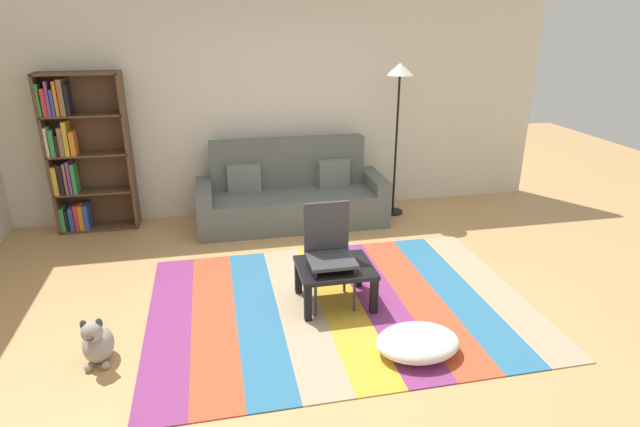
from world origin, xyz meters
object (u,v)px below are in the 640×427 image
(pouf, at_px, (418,342))
(couch, at_px, (291,196))
(coffee_table, at_px, (335,272))
(folding_chair, at_px, (329,245))
(dog, at_px, (97,342))
(bookshelf, at_px, (79,156))
(tv_remote, at_px, (348,263))
(standing_lamp, at_px, (399,90))

(pouf, bearing_deg, couch, 99.99)
(couch, height_order, coffee_table, couch)
(folding_chair, bearing_deg, dog, -123.13)
(bookshelf, bearing_deg, dog, -78.27)
(dog, relative_size, tv_remote, 2.65)
(tv_remote, distance_m, folding_chair, 0.23)
(couch, xyz_separation_m, folding_chair, (0.03, -1.94, 0.20))
(dog, bearing_deg, couch, 53.24)
(pouf, bearing_deg, folding_chair, 117.23)
(couch, distance_m, pouf, 2.92)
(couch, height_order, tv_remote, couch)
(dog, distance_m, folding_chair, 1.97)
(couch, bearing_deg, pouf, -80.01)
(pouf, xyz_separation_m, tv_remote, (-0.32, 0.87, 0.28))
(coffee_table, bearing_deg, folding_chair, 118.24)
(coffee_table, bearing_deg, bookshelf, 137.11)
(bookshelf, relative_size, pouf, 2.86)
(couch, distance_m, dog, 3.07)
(bookshelf, xyz_separation_m, tv_remote, (2.59, -2.28, -0.52))
(tv_remote, bearing_deg, folding_chair, 165.45)
(bookshelf, distance_m, tv_remote, 3.49)
(tv_remote, bearing_deg, standing_lamp, 66.29)
(coffee_table, bearing_deg, tv_remote, 7.67)
(couch, bearing_deg, tv_remote, -84.68)
(pouf, xyz_separation_m, dog, (-2.34, 0.41, 0.06))
(bookshelf, bearing_deg, coffee_table, -42.89)
(couch, height_order, bookshelf, bookshelf)
(standing_lamp, distance_m, folding_chair, 2.59)
(tv_remote, xyz_separation_m, folding_chair, (-0.16, 0.06, 0.15))
(bookshelf, height_order, dog, bookshelf)
(couch, height_order, standing_lamp, standing_lamp)
(folding_chair, bearing_deg, bookshelf, 178.86)
(bookshelf, xyz_separation_m, pouf, (2.91, -3.15, -0.80))
(coffee_table, bearing_deg, pouf, -62.86)
(folding_chair, bearing_deg, pouf, -21.50)
(couch, relative_size, standing_lamp, 1.20)
(pouf, relative_size, standing_lamp, 0.34)
(couch, distance_m, bookshelf, 2.49)
(folding_chair, bearing_deg, tv_remote, 20.96)
(couch, height_order, pouf, couch)
(bookshelf, distance_m, folding_chair, 3.31)
(couch, height_order, dog, couch)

